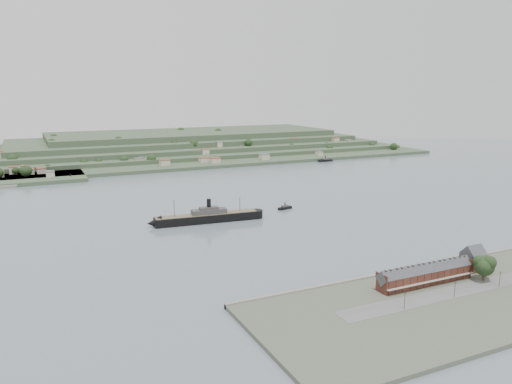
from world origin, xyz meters
name	(u,v)px	position (x,y,z in m)	size (l,w,h in m)	color
ground	(283,212)	(0.00, 0.00, 0.00)	(1400.00, 1400.00, 0.00)	slate
near_shore	(469,296)	(0.00, -186.75, 1.01)	(220.00, 80.00, 2.60)	#4C5142
terrace_row	(425,274)	(-10.00, -168.02, 6.84)	(55.60, 9.80, 11.07)	#442218
gabled_building	(473,259)	(27.50, -164.00, 8.19)	(10.40, 10.18, 14.09)	#442218
far_peninsula	(177,146)	(27.91, 393.10, 11.88)	(760.00, 309.00, 30.00)	#354C32
steamship	(204,217)	(-68.53, -3.95, 3.91)	(88.31, 17.87, 21.18)	black
tugboat	(285,208)	(5.77, 7.08, 1.42)	(13.34, 6.05, 5.81)	black
ferry_west	(71,179)	(-141.19, 225.00, 1.60)	(18.31, 8.39, 6.63)	black
ferry_east	(325,160)	(187.04, 225.00, 1.83)	(20.42, 6.05, 7.62)	black
fig_tree	(486,265)	(19.94, -178.26, 10.39)	(12.32, 10.67, 13.75)	#402E1D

